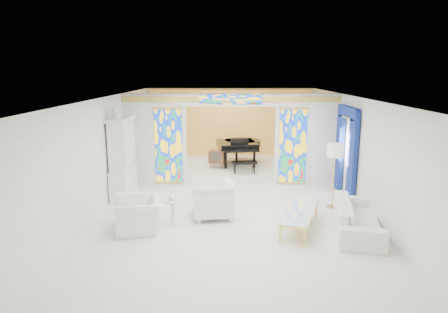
{
  "coord_description": "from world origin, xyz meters",
  "views": [
    {
      "loc": [
        -0.07,
        -10.9,
        3.69
      ],
      "look_at": [
        -0.2,
        0.2,
        1.32
      ],
      "focal_mm": 32.0,
      "sensor_mm": 36.0,
      "label": 1
    }
  ],
  "objects_px": {
    "armchair_right": "(212,199)",
    "grand_piano": "(240,145)",
    "armchair_left": "(138,214)",
    "tv_console": "(217,157)",
    "china_cabinet": "(122,158)",
    "coffee_table": "(300,212)",
    "sofa": "(358,217)"
  },
  "relations": [
    {
      "from": "china_cabinet",
      "to": "armchair_right",
      "type": "bearing_deg",
      "value": -32.42
    },
    {
      "from": "armchair_left",
      "to": "grand_piano",
      "type": "height_order",
      "value": "grand_piano"
    },
    {
      "from": "armchair_right",
      "to": "grand_piano",
      "type": "bearing_deg",
      "value": 163.41
    },
    {
      "from": "china_cabinet",
      "to": "coffee_table",
      "type": "height_order",
      "value": "china_cabinet"
    },
    {
      "from": "china_cabinet",
      "to": "coffee_table",
      "type": "bearing_deg",
      "value": -27.25
    },
    {
      "from": "coffee_table",
      "to": "grand_piano",
      "type": "xyz_separation_m",
      "value": [
        -1.27,
        6.16,
        0.49
      ]
    },
    {
      "from": "sofa",
      "to": "tv_console",
      "type": "bearing_deg",
      "value": 43.4
    },
    {
      "from": "tv_console",
      "to": "china_cabinet",
      "type": "bearing_deg",
      "value": -117.51
    },
    {
      "from": "tv_console",
      "to": "armchair_left",
      "type": "bearing_deg",
      "value": -91.53
    },
    {
      "from": "sofa",
      "to": "grand_piano",
      "type": "bearing_deg",
      "value": 33.87
    },
    {
      "from": "armchair_right",
      "to": "tv_console",
      "type": "xyz_separation_m",
      "value": [
        0.0,
        4.61,
        0.13
      ]
    },
    {
      "from": "sofa",
      "to": "grand_piano",
      "type": "relative_size",
      "value": 0.86
    },
    {
      "from": "china_cabinet",
      "to": "sofa",
      "type": "distance_m",
      "value": 6.76
    },
    {
      "from": "tv_console",
      "to": "grand_piano",
      "type": "bearing_deg",
      "value": 58.46
    },
    {
      "from": "armchair_left",
      "to": "tv_console",
      "type": "bearing_deg",
      "value": 149.47
    },
    {
      "from": "armchair_left",
      "to": "sofa",
      "type": "relative_size",
      "value": 0.48
    },
    {
      "from": "armchair_left",
      "to": "coffee_table",
      "type": "bearing_deg",
      "value": 78.11
    },
    {
      "from": "china_cabinet",
      "to": "coffee_table",
      "type": "distance_m",
      "value": 5.51
    },
    {
      "from": "armchair_left",
      "to": "armchair_right",
      "type": "xyz_separation_m",
      "value": [
        1.72,
        0.84,
        0.1
      ]
    },
    {
      "from": "tv_console",
      "to": "sofa",
      "type": "bearing_deg",
      "value": -42.19
    },
    {
      "from": "armchair_left",
      "to": "armchair_right",
      "type": "relative_size",
      "value": 1.12
    },
    {
      "from": "china_cabinet",
      "to": "tv_console",
      "type": "distance_m",
      "value": 4.01
    },
    {
      "from": "grand_piano",
      "to": "tv_console",
      "type": "relative_size",
      "value": 4.32
    },
    {
      "from": "china_cabinet",
      "to": "grand_piano",
      "type": "relative_size",
      "value": 0.95
    },
    {
      "from": "armchair_left",
      "to": "armchair_right",
      "type": "distance_m",
      "value": 1.92
    },
    {
      "from": "sofa",
      "to": "coffee_table",
      "type": "xyz_separation_m",
      "value": [
        -1.31,
        0.15,
        0.06
      ]
    },
    {
      "from": "sofa",
      "to": "tv_console",
      "type": "xyz_separation_m",
      "value": [
        -3.43,
        5.53,
        0.25
      ]
    },
    {
      "from": "armchair_left",
      "to": "tv_console",
      "type": "relative_size",
      "value": 1.78
    },
    {
      "from": "coffee_table",
      "to": "armchair_left",
      "type": "bearing_deg",
      "value": -178.86
    },
    {
      "from": "armchair_right",
      "to": "grand_piano",
      "type": "height_order",
      "value": "grand_piano"
    },
    {
      "from": "sofa",
      "to": "coffee_table",
      "type": "relative_size",
      "value": 1.15
    },
    {
      "from": "sofa",
      "to": "coffee_table",
      "type": "bearing_deg",
      "value": 94.99
    }
  ]
}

